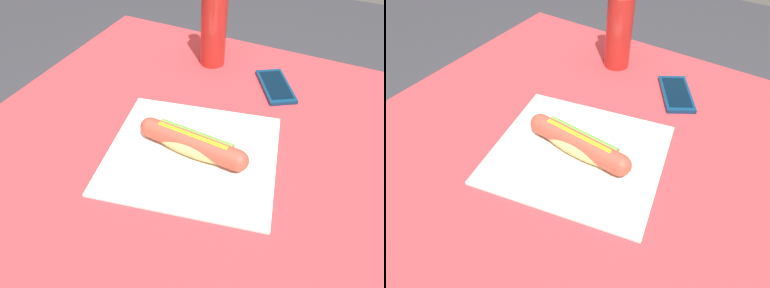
{
  "view_description": "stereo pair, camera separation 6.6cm",
  "coord_description": "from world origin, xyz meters",
  "views": [
    {
      "loc": [
        0.17,
        -0.45,
        1.24
      ],
      "look_at": [
        -0.03,
        -0.02,
        0.78
      ],
      "focal_mm": 32.4,
      "sensor_mm": 36.0,
      "label": 1
    },
    {
      "loc": [
        0.23,
        -0.42,
        1.24
      ],
      "look_at": [
        -0.03,
        -0.02,
        0.78
      ],
      "focal_mm": 32.4,
      "sensor_mm": 36.0,
      "label": 2
    }
  ],
  "objects": [
    {
      "name": "hot_dog",
      "position": [
        -0.03,
        -0.02,
        0.78
      ],
      "size": [
        0.23,
        0.06,
        0.05
      ],
      "color": "tan",
      "rests_on": "paper_wrapper"
    },
    {
      "name": "cell_phone",
      "position": [
        0.05,
        0.27,
        0.75
      ],
      "size": [
        0.13,
        0.15,
        0.01
      ],
      "color": "#0A2D4C",
      "rests_on": "dining_table"
    },
    {
      "name": "paper_wrapper",
      "position": [
        -0.03,
        -0.02,
        0.75
      ],
      "size": [
        0.38,
        0.35,
        0.01
      ],
      "primitive_type": "cube",
      "rotation": [
        0.0,
        0.0,
        0.21
      ],
      "color": "silver",
      "rests_on": "dining_table"
    },
    {
      "name": "soda_bottle",
      "position": [
        -0.13,
        0.31,
        0.86
      ],
      "size": [
        0.06,
        0.06,
        0.25
      ],
      "color": "maroon",
      "rests_on": "dining_table"
    },
    {
      "name": "dining_table",
      "position": [
        0.0,
        0.0,
        0.61
      ],
      "size": [
        1.0,
        0.91,
        0.75
      ],
      "color": "brown",
      "rests_on": "ground"
    }
  ]
}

